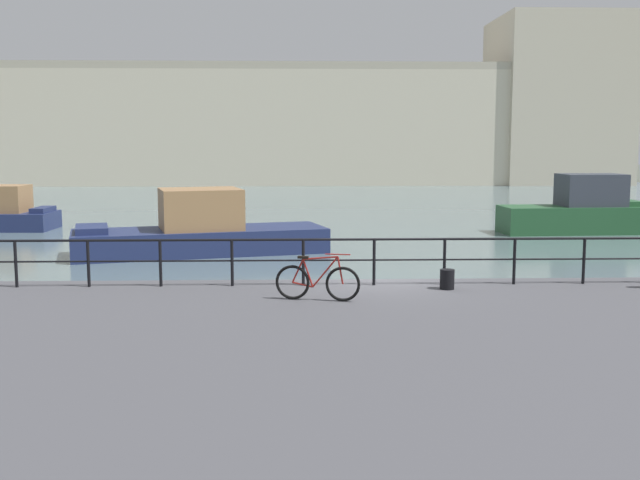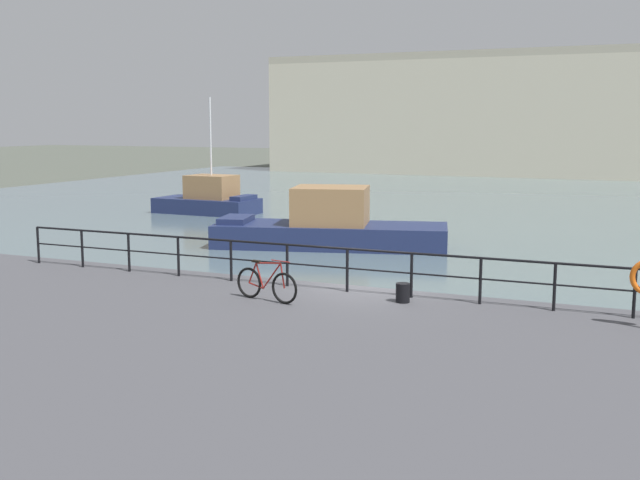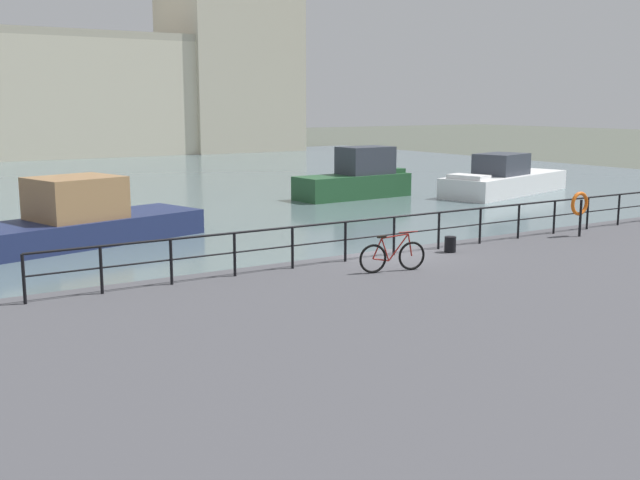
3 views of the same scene
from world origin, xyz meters
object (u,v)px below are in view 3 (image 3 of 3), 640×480
object	(u,v)px
mooring_bollard	(450,244)
life_ring_stand	(580,205)
moored_small_launch	(504,180)
harbor_building	(55,91)
parked_bicycle	(392,256)
moored_red_daysailer	(357,178)
moored_cabin_cruiser	(75,221)

from	to	relation	value
mooring_bollard	life_ring_stand	size ratio (longest dim) A/B	0.31
moored_small_launch	mooring_bollard	size ratio (longest dim) A/B	22.62
harbor_building	parked_bicycle	distance (m)	62.62
harbor_building	moored_small_launch	size ratio (longest dim) A/B	6.15
moored_red_daysailer	parked_bicycle	world-z (taller)	moored_red_daysailer
moored_cabin_cruiser	life_ring_stand	size ratio (longest dim) A/B	7.05
harbor_building	mooring_bollard	bearing A→B (deg)	-94.44
harbor_building	life_ring_stand	world-z (taller)	harbor_building
life_ring_stand	moored_small_launch	bearing A→B (deg)	50.51
harbor_building	parked_bicycle	size ratio (longest dim) A/B	35.18
moored_cabin_cruiser	mooring_bollard	xyz separation A→B (m)	(7.00, -12.25, 0.35)
moored_cabin_cruiser	mooring_bollard	distance (m)	14.11
moored_cabin_cruiser	mooring_bollard	size ratio (longest dim) A/B	22.37
mooring_bollard	life_ring_stand	xyz separation A→B (m)	(5.13, -0.20, 0.75)
moored_red_daysailer	life_ring_stand	bearing A→B (deg)	-107.09
moored_cabin_cruiser	mooring_bollard	bearing A→B (deg)	104.85
mooring_bollard	harbor_building	bearing A→B (deg)	85.56
harbor_building	mooring_bollard	distance (m)	61.24
moored_cabin_cruiser	moored_small_launch	xyz separation A→B (m)	(24.76, 2.89, -0.07)
moored_cabin_cruiser	parked_bicycle	bearing A→B (deg)	92.13
mooring_bollard	moored_cabin_cruiser	bearing A→B (deg)	119.73
life_ring_stand	mooring_bollard	bearing A→B (deg)	177.78
harbor_building	moored_cabin_cruiser	distance (m)	50.27
mooring_bollard	moored_red_daysailer	bearing A→B (deg)	61.81
life_ring_stand	moored_red_daysailer	bearing A→B (deg)	75.91
moored_red_daysailer	harbor_building	bearing A→B (deg)	93.71
moored_red_daysailer	parked_bicycle	size ratio (longest dim) A/B	3.81
moored_cabin_cruiser	life_ring_stand	distance (m)	17.41
moored_small_launch	mooring_bollard	xyz separation A→B (m)	(-17.77, -15.14, 0.42)
parked_bicycle	mooring_bollard	size ratio (longest dim) A/B	3.96
harbor_building	moored_red_daysailer	distance (m)	43.27
moored_cabin_cruiser	moored_red_daysailer	bearing A→B (deg)	-175.37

